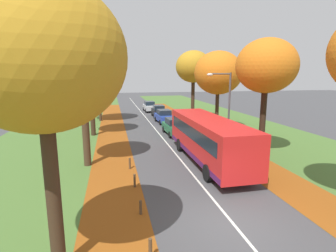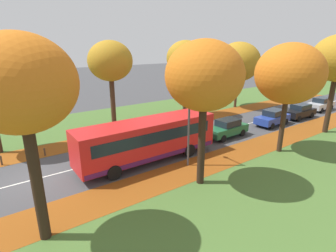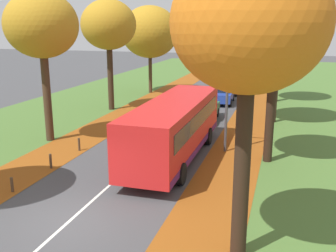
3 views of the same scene
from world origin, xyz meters
name	(u,v)px [view 1 (image 1 of 3)]	position (x,y,z in m)	size (l,w,h in m)	color
ground_plane	(233,223)	(0.00, 0.00, 0.00)	(160.00, 160.00, 0.00)	#424244
grass_verge_left	(68,131)	(-9.20, 20.00, 0.00)	(12.00, 90.00, 0.01)	#476B2D
leaf_litter_left	(113,142)	(-4.60, 14.00, 0.01)	(2.80, 60.00, 0.00)	#8C4714
grass_verge_right	(229,124)	(9.20, 20.00, 0.00)	(12.00, 90.00, 0.01)	#476B2D
leaf_litter_right	(212,137)	(4.60, 14.00, 0.01)	(2.80, 60.00, 0.00)	#8C4714
road_centre_line	(154,127)	(0.00, 20.00, 0.00)	(0.12, 80.00, 0.01)	silver
tree_left_nearest	(41,58)	(-6.28, -1.26, 6.25)	(4.44, 4.44, 8.29)	#382619
tree_left_near	(82,63)	(-6.25, 8.39, 6.56)	(4.07, 4.07, 8.46)	#422D1E
tree_left_mid	(90,67)	(-6.43, 17.36, 6.56)	(4.24, 4.24, 8.53)	#382619
tree_left_far	(98,74)	(-6.05, 25.75, 5.90)	(5.52, 5.52, 8.40)	#422D1E
tree_right_near	(266,67)	(6.27, 8.35, 6.41)	(4.30, 4.30, 8.40)	black
tree_right_mid	(218,73)	(6.20, 16.79, 6.02)	(4.89, 4.89, 8.24)	#382619
tree_right_far	(193,67)	(6.03, 24.67, 6.84)	(4.59, 4.59, 8.96)	#382619
bollard_nearest	(150,249)	(-3.52, -1.34, 0.36)	(0.12, 0.12, 0.72)	#4C3823
bollard_second	(141,208)	(-3.53, 1.47, 0.31)	(0.12, 0.12, 0.62)	#4C3823
bollard_third	(135,181)	(-3.53, 4.28, 0.36)	(0.12, 0.12, 0.73)	#4C3823
bollard_fourth	(130,164)	(-3.59, 7.08, 0.36)	(0.12, 0.12, 0.71)	#4C3823
streetlamp_right	(225,104)	(3.67, 9.26, 3.74)	(1.89, 0.28, 6.00)	#47474C
bus	(208,137)	(1.69, 7.44, 1.70)	(2.69, 10.41, 2.98)	red
car_green_lead	(175,127)	(1.43, 15.94, 0.81)	(1.88, 4.25, 1.62)	#1E6038
car_blue_following	(164,116)	(1.71, 22.54, 0.81)	(1.93, 4.27, 1.62)	#233D9E
car_black_third_in_line	(159,111)	(1.90, 27.42, 0.81)	(1.89, 4.25, 1.62)	black
car_silver_fourth_in_line	(150,106)	(1.43, 33.29, 0.81)	(1.83, 4.22, 1.62)	#B7BABF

